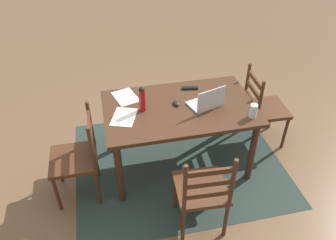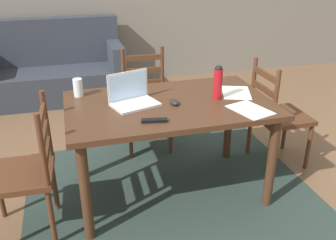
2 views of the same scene
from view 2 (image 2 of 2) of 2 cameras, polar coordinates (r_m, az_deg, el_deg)
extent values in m
plane|color=brown|center=(3.07, 0.22, -10.76)|extent=(14.00, 14.00, 0.00)
cube|color=#283833|center=(3.07, 0.22, -10.72)|extent=(2.26, 1.82, 0.01)
cube|color=#422819|center=(2.70, 0.24, 2.33)|extent=(1.50, 0.92, 0.04)
cylinder|color=#422819|center=(2.47, -12.66, -10.94)|extent=(0.07, 0.07, 0.73)
cylinder|color=#422819|center=(2.82, 15.73, -6.47)|extent=(0.07, 0.07, 0.73)
cylinder|color=#422819|center=(3.12, -13.66, -3.01)|extent=(0.07, 0.07, 0.73)
cylinder|color=#422819|center=(3.40, 9.38, -0.21)|extent=(0.07, 0.07, 0.73)
cube|color=#4C2B19|center=(3.53, -3.28, 2.49)|extent=(0.47, 0.47, 0.04)
cylinder|color=#4C2B19|center=(3.49, 0.41, -1.99)|extent=(0.04, 0.04, 0.43)
cylinder|color=#4C2B19|center=(3.43, -5.80, -2.59)|extent=(0.04, 0.04, 0.43)
cylinder|color=#4C2B19|center=(3.82, -0.84, 0.51)|extent=(0.04, 0.04, 0.43)
cylinder|color=#4C2B19|center=(3.77, -6.51, 0.01)|extent=(0.04, 0.04, 0.43)
cylinder|color=#4C2B19|center=(3.66, -0.92, 7.52)|extent=(0.04, 0.04, 0.50)
cylinder|color=#4C2B19|center=(3.61, -6.89, 7.09)|extent=(0.04, 0.04, 0.50)
cube|color=#4C2B19|center=(3.66, -3.84, 5.82)|extent=(0.36, 0.05, 0.05)
cube|color=#4C2B19|center=(3.62, -3.90, 7.69)|extent=(0.36, 0.05, 0.05)
cube|color=#4C2B19|center=(3.59, -3.96, 9.60)|extent=(0.36, 0.05, 0.05)
cube|color=#4C2B19|center=(2.62, -22.18, -7.90)|extent=(0.46, 0.46, 0.04)
cylinder|color=#4C2B19|center=(2.57, -17.57, -14.27)|extent=(0.04, 0.04, 0.43)
cylinder|color=#4C2B19|center=(2.87, -17.19, -9.57)|extent=(0.04, 0.04, 0.43)
cylinder|color=#4C2B19|center=(2.30, -18.85, -4.76)|extent=(0.04, 0.04, 0.50)
cylinder|color=#4C2B19|center=(2.64, -18.28, -0.79)|extent=(0.04, 0.04, 0.50)
cube|color=#4C2B19|center=(2.51, -18.24, -4.67)|extent=(0.04, 0.36, 0.05)
cube|color=#4C2B19|center=(2.46, -18.62, -2.12)|extent=(0.04, 0.36, 0.05)
cube|color=#4C2B19|center=(2.41, -19.02, 0.53)|extent=(0.04, 0.36, 0.05)
cube|color=#4C2B19|center=(3.40, 17.13, 0.53)|extent=(0.44, 0.44, 0.04)
cylinder|color=#4C2B19|center=(3.74, 17.67, -1.29)|extent=(0.04, 0.04, 0.43)
cylinder|color=#4C2B19|center=(3.47, 20.94, -3.93)|extent=(0.04, 0.04, 0.43)
cylinder|color=#4C2B19|center=(3.56, 12.49, -2.04)|extent=(0.04, 0.04, 0.43)
cylinder|color=#4C2B19|center=(3.27, 15.48, -4.91)|extent=(0.04, 0.04, 0.43)
cylinder|color=#4C2B19|center=(3.37, 13.08, 5.33)|extent=(0.04, 0.04, 0.50)
cylinder|color=#4C2B19|center=(3.06, 16.34, 2.99)|extent=(0.04, 0.04, 0.50)
cube|color=#4C2B19|center=(3.25, 14.45, 2.57)|extent=(0.03, 0.36, 0.05)
cube|color=#4C2B19|center=(3.20, 14.68, 4.64)|extent=(0.03, 0.36, 0.05)
cube|color=#4C2B19|center=(3.16, 14.92, 6.76)|extent=(0.03, 0.36, 0.05)
cube|color=#2D333D|center=(5.04, -17.25, 5.30)|extent=(1.80, 0.80, 0.40)
cube|color=#2D333D|center=(5.20, -17.94, 11.54)|extent=(1.80, 0.20, 0.60)
cube|color=#2D333D|center=(4.98, -8.20, 10.14)|extent=(0.16, 0.80, 0.30)
cube|color=silver|center=(2.65, -5.08, 2.41)|extent=(0.37, 0.31, 0.02)
cube|color=silver|center=(2.70, -6.25, 5.34)|extent=(0.31, 0.11, 0.21)
cube|color=#A5CCEA|center=(2.69, -6.19, 5.31)|extent=(0.28, 0.09, 0.19)
cylinder|color=#A81419|center=(2.75, 7.72, 5.52)|extent=(0.07, 0.07, 0.23)
sphere|color=black|center=(2.72, 7.86, 7.79)|extent=(0.06, 0.06, 0.06)
cylinder|color=silver|center=(2.88, -13.77, 4.90)|extent=(0.07, 0.07, 0.14)
ellipsoid|color=black|center=(2.66, 1.00, 2.78)|extent=(0.07, 0.11, 0.03)
cube|color=black|center=(2.39, -2.13, -0.07)|extent=(0.18, 0.07, 0.02)
cube|color=white|center=(2.93, 10.52, 4.19)|extent=(0.30, 0.35, 0.00)
cube|color=white|center=(2.63, 12.60, 1.55)|extent=(0.29, 0.34, 0.00)
camera|label=1|loc=(5.30, -0.29, 34.43)|focal=35.81mm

